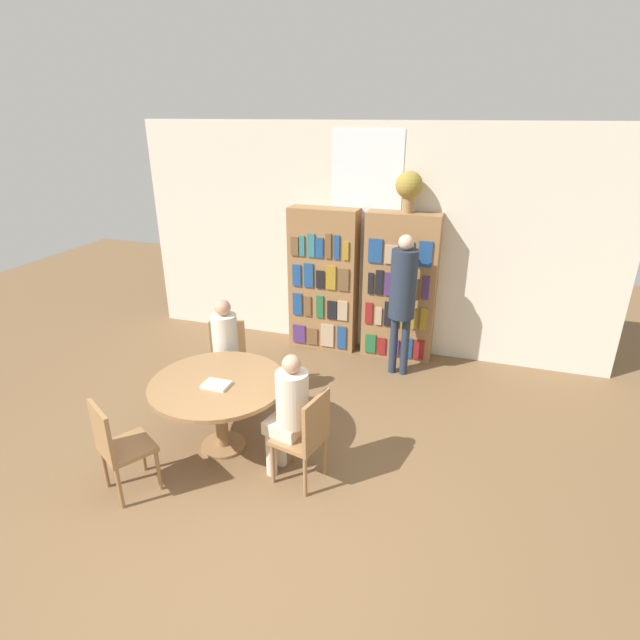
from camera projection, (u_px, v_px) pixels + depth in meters
The scene contains 13 objects.
ground_plane at pixel (244, 546), 3.84m from camera, with size 16.00×16.00×0.00m, color brown.
wall_back at pixel (366, 241), 6.61m from camera, with size 6.40×0.07×3.00m.
bookshelf_left at pixel (323, 280), 6.80m from camera, with size 0.93×0.34×1.95m.
bookshelf_right at pixel (400, 288), 6.50m from camera, with size 0.93×0.34×1.95m.
flower_vase at pixel (409, 187), 6.00m from camera, with size 0.33×0.33×0.50m.
reading_table at pixel (219, 392), 4.74m from camera, with size 1.29×1.29×0.74m.
chair_near_camera at pixel (117, 444), 4.19m from camera, with size 0.55×0.55×0.90m.
chair_left_side at pixel (228, 357), 5.70m from camera, with size 0.53×0.53×0.90m.
chair_far_side at pixel (306, 434), 4.32m from camera, with size 0.48×0.48×0.90m.
seated_reader_left at pixel (225, 347), 5.45m from camera, with size 0.38×0.42×1.25m.
seated_reader_right at pixel (289, 408), 4.33m from camera, with size 0.41×0.35×1.23m.
librarian_standing at pixel (403, 291), 5.97m from camera, with size 0.32×0.59×1.79m.
open_book_on_table at pixel (216, 385), 4.62m from camera, with size 0.24×0.18×0.03m.
Camera 1 is at (1.45, -2.54, 3.09)m, focal length 28.00 mm.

